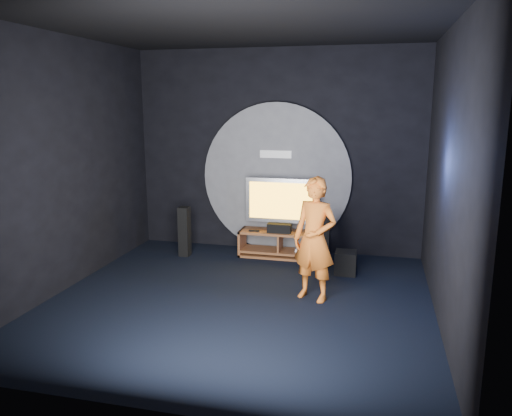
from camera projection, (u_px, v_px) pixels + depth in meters
The scene contains 15 objects.
floor at pixel (239, 301), 6.63m from camera, with size 5.00×5.00×0.00m, color black.
back_wall at pixel (277, 152), 8.65m from camera, with size 5.00×0.04×3.50m, color black.
front_wall at pixel (151, 212), 3.90m from camera, with size 5.00×0.04×3.50m, color black.
left_wall at pixel (63, 165), 6.85m from camera, with size 0.04×5.00×3.50m, color black.
right_wall at pixel (449, 177), 5.69m from camera, with size 0.04×5.00×3.50m, color black.
ceiling at pixel (237, 24), 5.91m from camera, with size 5.00×5.00×0.01m, color black.
wall_disc_panel at pixel (276, 178), 8.69m from camera, with size 2.60×0.11×2.60m.
media_console at pixel (280, 246), 8.50m from camera, with size 1.38×0.45×0.45m.
tv at pixel (281, 202), 8.42m from camera, with size 1.22×0.22×0.89m.
center_speaker at pixel (279, 228), 8.35m from camera, with size 0.40×0.15×0.15m, color black.
remote at pixel (254, 231), 8.44m from camera, with size 0.18×0.05×0.02m, color black.
tower_speaker_left at pixel (185, 231), 8.53m from camera, with size 0.17×0.19×0.85m, color black.
tower_speaker_right at pixel (324, 241), 7.96m from camera, with size 0.17×0.19×0.85m, color black.
subwoofer at pixel (346, 263), 7.66m from camera, with size 0.32×0.32×0.36m, color black.
player at pixel (315, 239), 6.55m from camera, with size 0.60×0.40×1.65m, color #C55C1A.
Camera 1 is at (1.70, -6.00, 2.59)m, focal length 35.00 mm.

